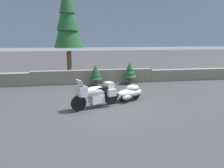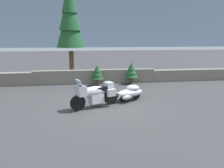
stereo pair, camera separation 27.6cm
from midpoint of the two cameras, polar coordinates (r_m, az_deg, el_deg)
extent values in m
plane|color=#38383A|center=(9.92, -1.69, -5.85)|extent=(80.00, 80.00, 0.00)
cube|color=slate|center=(14.80, -3.90, 1.95)|extent=(8.00, 0.45, 0.90)
cube|color=slate|center=(17.34, 23.50, 2.28)|extent=(8.00, 0.57, 0.79)
cube|color=#7F93AD|center=(104.69, -7.66, 14.76)|extent=(240.00, 80.00, 16.00)
cylinder|color=black|center=(9.41, -7.98, -4.88)|extent=(0.66, 0.41, 0.66)
cylinder|color=black|center=(10.19, 0.43, -3.42)|extent=(0.66, 0.41, 0.66)
cube|color=silver|center=(9.78, -3.35, -3.81)|extent=(0.73, 0.66, 0.36)
ellipsoid|color=#B2B2B7|center=(9.65, -3.89, -2.01)|extent=(1.27, 0.91, 0.48)
cube|color=#B2B2B7|center=(9.34, -7.24, -1.80)|extent=(0.55, 0.62, 0.40)
cube|color=#9EB7C6|center=(9.24, -7.57, 0.14)|extent=(0.36, 0.48, 0.34)
cube|color=black|center=(9.77, -2.37, -1.21)|extent=(0.66, 0.57, 0.16)
cube|color=#B2B2B7|center=(10.00, -0.04, -0.30)|extent=(0.46, 0.50, 0.28)
cube|color=#B2B2B7|center=(9.79, 0.68, -2.26)|extent=(0.43, 0.32, 0.32)
cube|color=#B2B2B7|center=(10.28, -1.20, -1.56)|extent=(0.43, 0.32, 0.32)
cylinder|color=silver|center=(9.31, -7.00, -0.39)|extent=(0.34, 0.65, 0.04)
cylinder|color=silver|center=(9.36, -7.75, -3.37)|extent=(0.26, 0.17, 0.54)
cylinder|color=black|center=(10.61, 3.55, -3.43)|extent=(0.44, 0.28, 0.44)
cylinder|color=black|center=(11.11, 6.96, -2.78)|extent=(0.44, 0.28, 0.44)
ellipsoid|color=#B2B2B7|center=(10.81, 5.31, -2.29)|extent=(1.65, 1.26, 0.40)
ellipsoid|color=#B2B2B7|center=(10.87, 6.07, -1.03)|extent=(0.89, 0.82, 0.32)
cube|color=silver|center=(10.40, 2.24, -2.94)|extent=(0.19, 0.31, 0.24)
ellipsoid|color=#B2B2B7|center=(10.35, 4.62, -3.51)|extent=(0.53, 0.35, 0.20)
ellipsoid|color=#B2B2B7|center=(10.84, 2.53, -2.75)|extent=(0.53, 0.35, 0.20)
cylinder|color=silver|center=(10.21, 0.46, -3.74)|extent=(0.65, 0.35, 0.05)
cylinder|color=brown|center=(16.35, -9.89, 4.79)|extent=(0.34, 0.34, 2.04)
cone|color=#1E5128|center=(16.24, -10.27, 14.98)|extent=(2.02, 2.02, 3.22)
cone|color=#1E5128|center=(16.32, -10.40, 18.38)|extent=(1.56, 1.56, 2.82)
cylinder|color=brown|center=(14.60, 5.54, 0.81)|extent=(0.16, 0.16, 0.41)
cone|color=#1E5128|center=(14.50, 5.59, 3.09)|extent=(0.86, 0.86, 0.66)
cone|color=#1E5128|center=(14.47, 5.61, 3.86)|extent=(0.66, 0.66, 0.57)
cone|color=#1E5128|center=(14.44, 5.62, 4.64)|extent=(0.47, 0.47, 0.49)
cylinder|color=brown|center=(14.15, -3.26, 0.40)|extent=(0.16, 0.16, 0.38)
cone|color=#194723|center=(14.05, -3.29, 2.54)|extent=(0.83, 0.83, 0.60)
cone|color=#194723|center=(14.02, -3.30, 3.26)|extent=(0.64, 0.64, 0.52)
cone|color=#194723|center=(13.99, -3.31, 3.99)|extent=(0.46, 0.46, 0.45)
camera|label=1|loc=(0.14, -89.25, 0.16)|focal=35.41mm
camera|label=2|loc=(0.14, 90.75, -0.16)|focal=35.41mm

